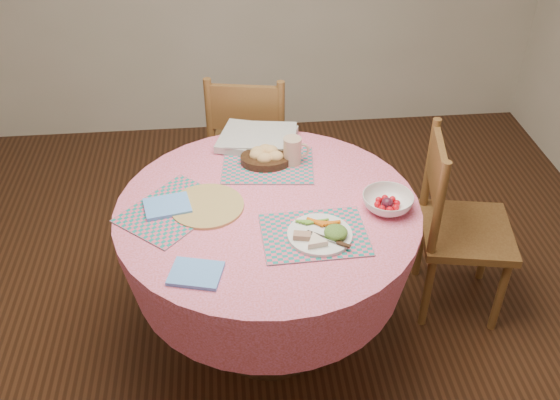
{
  "coord_description": "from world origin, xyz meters",
  "views": [
    {
      "loc": [
        -0.15,
        -2.01,
        2.27
      ],
      "look_at": [
        0.05,
        0.0,
        0.78
      ],
      "focal_mm": 40.0,
      "sensor_mm": 36.0,
      "label": 1
    }
  ],
  "objects_px": {
    "dining_table": "(268,243)",
    "chair_right": "(456,223)",
    "latte_mug": "(293,151)",
    "fruit_bowl": "(387,202)",
    "wicker_trivet": "(207,206)",
    "chair_back": "(250,146)",
    "bread_bowl": "(266,156)",
    "dinner_plate": "(322,234)"
  },
  "relations": [
    {
      "from": "dining_table",
      "to": "chair_right",
      "type": "bearing_deg",
      "value": 9.28
    },
    {
      "from": "dining_table",
      "to": "latte_mug",
      "type": "height_order",
      "value": "latte_mug"
    },
    {
      "from": "fruit_bowl",
      "to": "wicker_trivet",
      "type": "bearing_deg",
      "value": 173.72
    },
    {
      "from": "chair_back",
      "to": "latte_mug",
      "type": "bearing_deg",
      "value": 116.31
    },
    {
      "from": "fruit_bowl",
      "to": "bread_bowl",
      "type": "bearing_deg",
      "value": 140.14
    },
    {
      "from": "chair_right",
      "to": "wicker_trivet",
      "type": "distance_m",
      "value": 1.16
    },
    {
      "from": "wicker_trivet",
      "to": "fruit_bowl",
      "type": "bearing_deg",
      "value": -6.28
    },
    {
      "from": "latte_mug",
      "to": "chair_right",
      "type": "bearing_deg",
      "value": -12.35
    },
    {
      "from": "chair_back",
      "to": "dinner_plate",
      "type": "relative_size",
      "value": 3.83
    },
    {
      "from": "latte_mug",
      "to": "dinner_plate",
      "type": "bearing_deg",
      "value": -84.41
    },
    {
      "from": "bread_bowl",
      "to": "fruit_bowl",
      "type": "height_order",
      "value": "bread_bowl"
    },
    {
      "from": "dining_table",
      "to": "wicker_trivet",
      "type": "bearing_deg",
      "value": 175.12
    },
    {
      "from": "chair_back",
      "to": "latte_mug",
      "type": "xyz_separation_m",
      "value": [
        0.17,
        -0.58,
        0.32
      ]
    },
    {
      "from": "fruit_bowl",
      "to": "dining_table",
      "type": "bearing_deg",
      "value": 173.0
    },
    {
      "from": "latte_mug",
      "to": "chair_back",
      "type": "bearing_deg",
      "value": 105.76
    },
    {
      "from": "wicker_trivet",
      "to": "bread_bowl",
      "type": "bearing_deg",
      "value": 49.02
    },
    {
      "from": "chair_back",
      "to": "chair_right",
      "type": "bearing_deg",
      "value": 151.06
    },
    {
      "from": "latte_mug",
      "to": "dining_table",
      "type": "bearing_deg",
      "value": -114.12
    },
    {
      "from": "dinner_plate",
      "to": "latte_mug",
      "type": "bearing_deg",
      "value": 95.59
    },
    {
      "from": "chair_right",
      "to": "chair_back",
      "type": "bearing_deg",
      "value": 61.22
    },
    {
      "from": "chair_back",
      "to": "fruit_bowl",
      "type": "bearing_deg",
      "value": 128.52
    },
    {
      "from": "wicker_trivet",
      "to": "bread_bowl",
      "type": "relative_size",
      "value": 1.3
    },
    {
      "from": "dinner_plate",
      "to": "fruit_bowl",
      "type": "xyz_separation_m",
      "value": [
        0.29,
        0.16,
        0.01
      ]
    },
    {
      "from": "dining_table",
      "to": "wicker_trivet",
      "type": "relative_size",
      "value": 4.13
    },
    {
      "from": "bread_bowl",
      "to": "fruit_bowl",
      "type": "relative_size",
      "value": 1.01
    },
    {
      "from": "dining_table",
      "to": "dinner_plate",
      "type": "distance_m",
      "value": 0.36
    },
    {
      "from": "wicker_trivet",
      "to": "chair_back",
      "type": "bearing_deg",
      "value": 76.04
    },
    {
      "from": "wicker_trivet",
      "to": "fruit_bowl",
      "type": "xyz_separation_m",
      "value": [
        0.72,
        -0.08,
        0.03
      ]
    },
    {
      "from": "dining_table",
      "to": "fruit_bowl",
      "type": "bearing_deg",
      "value": -7.0
    },
    {
      "from": "chair_right",
      "to": "latte_mug",
      "type": "height_order",
      "value": "chair_right"
    },
    {
      "from": "chair_back",
      "to": "bread_bowl",
      "type": "relative_size",
      "value": 4.13
    },
    {
      "from": "latte_mug",
      "to": "fruit_bowl",
      "type": "bearing_deg",
      "value": -47.06
    },
    {
      "from": "fruit_bowl",
      "to": "dinner_plate",
      "type": "bearing_deg",
      "value": -151.05
    },
    {
      "from": "latte_mug",
      "to": "wicker_trivet",
      "type": "bearing_deg",
      "value": -143.2
    },
    {
      "from": "fruit_bowl",
      "to": "chair_back",
      "type": "bearing_deg",
      "value": 117.98
    },
    {
      "from": "bread_bowl",
      "to": "latte_mug",
      "type": "xyz_separation_m",
      "value": [
        0.12,
        -0.02,
        0.03
      ]
    },
    {
      "from": "chair_right",
      "to": "fruit_bowl",
      "type": "height_order",
      "value": "chair_right"
    },
    {
      "from": "dinner_plate",
      "to": "fruit_bowl",
      "type": "height_order",
      "value": "fruit_bowl"
    },
    {
      "from": "dinner_plate",
      "to": "fruit_bowl",
      "type": "relative_size",
      "value": 1.08
    },
    {
      "from": "chair_back",
      "to": "dinner_plate",
      "type": "bearing_deg",
      "value": 111.59
    },
    {
      "from": "dining_table",
      "to": "latte_mug",
      "type": "bearing_deg",
      "value": 65.88
    },
    {
      "from": "wicker_trivet",
      "to": "fruit_bowl",
      "type": "distance_m",
      "value": 0.73
    }
  ]
}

